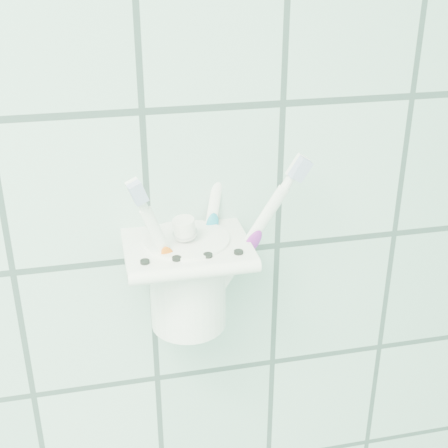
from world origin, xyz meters
name	(u,v)px	position (x,y,z in m)	size (l,w,h in m)	color
holder_bracket	(187,250)	(0.65, 1.15, 1.28)	(0.13, 0.11, 0.04)	white
cup	(188,278)	(0.65, 1.16, 1.24)	(0.09, 0.09, 0.11)	white
toothbrush_pink	(196,242)	(0.66, 1.15, 1.29)	(0.07, 0.04, 0.20)	white
toothbrush_blue	(194,235)	(0.66, 1.16, 1.30)	(0.05, 0.07, 0.20)	white
toothbrush_orange	(197,233)	(0.66, 1.14, 1.31)	(0.11, 0.02, 0.21)	white
toothpaste_tube	(195,256)	(0.66, 1.16, 1.27)	(0.04, 0.03, 0.13)	silver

